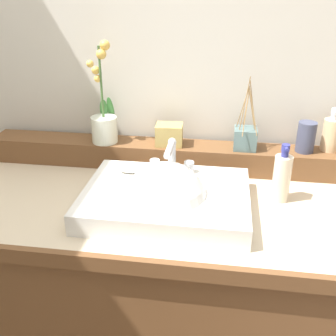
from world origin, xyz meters
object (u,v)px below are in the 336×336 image
object	(u,v)px
sink_basin	(165,202)
tumbler_cup	(306,137)
reed_diffuser	(245,138)
lotion_bottle	(282,177)
soap_bar	(129,169)
soap_dispenser	(331,134)
potted_plant	(104,119)
trinket_box	(169,135)

from	to	relation	value
sink_basin	tumbler_cup	xyz separation A→B (m)	(0.43, 0.31, 0.11)
tumbler_cup	reed_diffuser	world-z (taller)	reed_diffuser
reed_diffuser	lotion_bottle	bearing A→B (deg)	-60.23
sink_basin	lotion_bottle	size ratio (longest dim) A/B	2.62
reed_diffuser	lotion_bottle	world-z (taller)	reed_diffuser
soap_bar	soap_dispenser	size ratio (longest dim) A/B	0.47
tumbler_cup	reed_diffuser	size ratio (longest dim) A/B	0.42
reed_diffuser	potted_plant	bearing A→B (deg)	-179.10
potted_plant	trinket_box	xyz separation A→B (m)	(0.23, 0.01, -0.05)
sink_basin	soap_dispenser	bearing A→B (deg)	32.45
soap_dispenser	trinket_box	bearing A→B (deg)	-177.08
potted_plant	reed_diffuser	bearing A→B (deg)	0.90
potted_plant	soap_dispenser	world-z (taller)	potted_plant
sink_basin	trinket_box	world-z (taller)	sink_basin
tumbler_cup	lotion_bottle	xyz separation A→B (m)	(-0.09, -0.19, -0.06)
soap_bar	lotion_bottle	size ratio (longest dim) A/B	0.38
sink_basin	tumbler_cup	bearing A→B (deg)	35.24
sink_basin	soap_bar	bearing A→B (deg)	140.41
potted_plant	lotion_bottle	bearing A→B (deg)	-16.72
reed_diffuser	trinket_box	world-z (taller)	reed_diffuser
potted_plant	soap_dispenser	distance (m)	0.78
soap_dispenser	trinket_box	distance (m)	0.55
sink_basin	lotion_bottle	distance (m)	0.36
trinket_box	lotion_bottle	world-z (taller)	lotion_bottle
soap_bar	potted_plant	size ratio (longest dim) A/B	0.20
potted_plant	lotion_bottle	world-z (taller)	potted_plant
sink_basin	trinket_box	xyz separation A→B (m)	(-0.03, 0.30, 0.10)
potted_plant	reed_diffuser	size ratio (longest dim) A/B	1.41
tumbler_cup	lotion_bottle	world-z (taller)	tumbler_cup
potted_plant	soap_dispenser	size ratio (longest dim) A/B	2.39
potted_plant	trinket_box	world-z (taller)	potted_plant
potted_plant	reed_diffuser	world-z (taller)	potted_plant
soap_bar	potted_plant	distance (m)	0.25
soap_dispenser	reed_diffuser	distance (m)	0.29
tumbler_cup	sink_basin	bearing A→B (deg)	-144.76
tumbler_cup	trinket_box	size ratio (longest dim) A/B	1.11
soap_dispenser	reed_diffuser	size ratio (longest dim) A/B	0.59
soap_bar	trinket_box	world-z (taller)	trinket_box
potted_plant	soap_dispenser	xyz separation A→B (m)	(0.78, 0.03, -0.03)
soap_bar	soap_dispenser	bearing A→B (deg)	18.65
sink_basin	trinket_box	bearing A→B (deg)	96.12
reed_diffuser	trinket_box	size ratio (longest dim) A/B	2.68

